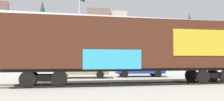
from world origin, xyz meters
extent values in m
plane|color=gray|center=(0.00, 0.00, 0.00)|extent=(260.00, 260.00, 0.00)
cube|color=#4C4742|center=(0.16, -0.72, 0.04)|extent=(59.92, 3.20, 0.08)
cube|color=#4C4742|center=(0.23, 0.72, 0.04)|extent=(59.92, 3.20, 0.08)
cube|color=#423323|center=(4.04, -0.20, 0.04)|extent=(0.37, 2.51, 0.07)
cube|color=#423323|center=(3.65, -0.18, 0.04)|extent=(0.37, 2.51, 0.07)
cube|color=#423323|center=(5.90, -0.30, 0.04)|extent=(0.37, 2.51, 0.07)
cube|color=#472316|center=(0.19, 0.00, 2.52)|extent=(15.65, 3.77, 2.91)
cube|color=#2D2823|center=(0.19, 0.00, 4.09)|extent=(14.74, 1.16, 0.24)
cube|color=gold|center=(3.91, -1.70, 2.59)|extent=(3.41, 0.21, 1.60)
cube|color=#33A5CC|center=(-1.46, -1.42, 1.57)|extent=(3.34, 0.20, 1.10)
cube|color=black|center=(0.19, 0.00, 0.96)|extent=(15.27, 2.42, 0.20)
cube|color=black|center=(-5.16, 0.28, 0.51)|extent=(2.17, 1.45, 0.36)
cylinder|color=black|center=(-6.04, -0.40, 0.46)|extent=(0.92, 0.17, 0.92)
cylinder|color=black|center=(-5.97, 1.04, 0.46)|extent=(0.92, 0.17, 0.92)
cylinder|color=black|center=(-4.35, -0.49, 0.46)|extent=(0.92, 0.17, 0.92)
cylinder|color=black|center=(-4.27, 0.95, 0.46)|extent=(0.92, 0.17, 0.92)
cube|color=black|center=(5.54, -0.28, 0.51)|extent=(2.17, 1.45, 0.36)
cylinder|color=black|center=(4.66, -0.95, 0.46)|extent=(0.92, 0.17, 0.92)
cylinder|color=black|center=(4.73, 0.49, 0.46)|extent=(0.92, 0.17, 0.92)
cylinder|color=black|center=(6.43, 0.40, 0.46)|extent=(0.92, 0.17, 0.92)
cylinder|color=silver|center=(-1.77, 11.92, 4.56)|extent=(0.12, 0.12, 9.12)
cube|color=silver|center=(0.00, 55.56, 5.90)|extent=(114.27, 35.76, 11.81)
cube|color=brown|center=(6.84, 44.83, 13.19)|extent=(6.16, 4.58, 2.77)
cube|color=#9E9384|center=(11.55, 44.83, 13.02)|extent=(5.44, 3.79, 2.41)
cone|color=#193D23|center=(-6.92, 45.53, 13.93)|extent=(2.12, 2.12, 4.24)
cone|color=#193D23|center=(-16.82, 47.96, 13.63)|extent=(1.82, 1.82, 3.64)
cone|color=#193D23|center=(34.29, 46.25, 13.55)|extent=(1.74, 1.74, 3.47)
cube|color=#9E8966|center=(-2.21, 6.17, 0.62)|extent=(4.82, 2.64, 0.60)
cube|color=#2D333D|center=(-2.41, 6.21, 1.22)|extent=(2.33, 2.01, 0.59)
cylinder|color=black|center=(-0.53, 6.76, 0.32)|extent=(0.67, 0.33, 0.64)
cylinder|color=black|center=(-0.84, 5.03, 0.32)|extent=(0.67, 0.33, 0.64)
cylinder|color=black|center=(-3.58, 7.32, 0.32)|extent=(0.67, 0.33, 0.64)
cylinder|color=black|center=(-3.89, 5.58, 0.32)|extent=(0.67, 0.33, 0.64)
cube|color=navy|center=(3.14, 6.37, 0.67)|extent=(4.66, 2.49, 0.71)
cube|color=#2D333D|center=(2.94, 6.40, 1.40)|extent=(2.13, 1.91, 0.74)
cylinder|color=black|center=(4.77, 6.98, 0.32)|extent=(0.67, 0.32, 0.64)
cylinder|color=black|center=(4.49, 5.28, 0.32)|extent=(0.67, 0.32, 0.64)
cylinder|color=black|center=(1.79, 7.46, 0.32)|extent=(0.67, 0.32, 0.64)
cylinder|color=black|center=(1.52, 5.76, 0.32)|extent=(0.67, 0.32, 0.64)
camera|label=1|loc=(-4.83, -14.15, 1.51)|focal=37.81mm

